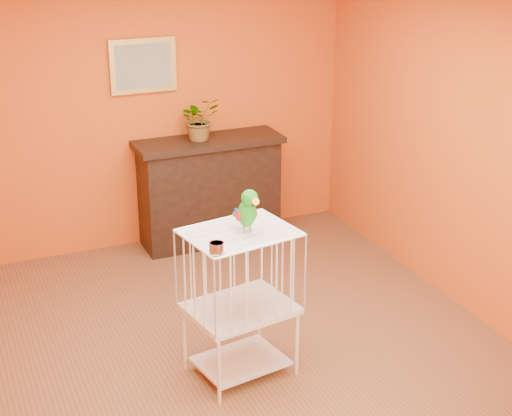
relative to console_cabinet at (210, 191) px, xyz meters
name	(u,v)px	position (x,y,z in m)	size (l,w,h in m)	color
ground	(235,351)	(-0.54, -2.00, -0.53)	(4.50, 4.50, 0.00)	brown
room_shell	(233,149)	(-0.54, -2.00, 1.06)	(4.50, 4.50, 4.50)	#C84A12
console_cabinet	(210,191)	(0.00, 0.00, 0.00)	(1.41, 0.51, 1.05)	black
potted_plant	(198,123)	(-0.08, 0.04, 0.68)	(0.37, 0.41, 0.32)	#26722D
framed_picture	(143,66)	(-0.54, 0.21, 1.22)	(0.62, 0.04, 0.50)	gold
birdcage	(240,301)	(-0.61, -2.27, 0.04)	(0.79, 0.65, 1.09)	silver
feed_cup	(217,248)	(-0.87, -2.54, 0.60)	(0.10, 0.10, 0.07)	silver
parrot	(247,210)	(-0.56, -2.30, 0.72)	(0.16, 0.28, 0.31)	#59544C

